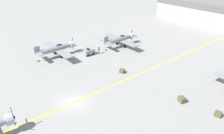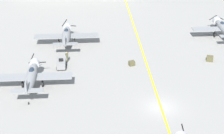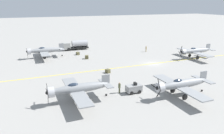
% 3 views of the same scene
% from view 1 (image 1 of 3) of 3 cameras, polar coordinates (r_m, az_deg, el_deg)
% --- Properties ---
extents(ground_plane, '(400.00, 400.00, 0.00)m').
position_cam_1_polar(ground_plane, '(36.22, -10.16, -9.15)').
color(ground_plane, gray).
extents(taxiway_stripe, '(0.30, 160.00, 0.01)m').
position_cam_1_polar(taxiway_stripe, '(36.22, -10.16, -9.15)').
color(taxiway_stripe, yellow).
rests_on(taxiway_stripe, ground).
extents(airplane_far_left, '(12.00, 9.98, 3.65)m').
position_cam_1_polar(airplane_far_left, '(56.94, 2.07, 7.27)').
color(airplane_far_left, gray).
rests_on(airplane_far_left, ground).
extents(airplane_mid_left, '(12.00, 9.98, 3.65)m').
position_cam_1_polar(airplane_mid_left, '(52.46, -14.36, 4.69)').
color(airplane_mid_left, gray).
rests_on(airplane_mid_left, ground).
extents(tow_tractor, '(1.57, 2.60, 1.79)m').
position_cam_1_polar(tow_tractor, '(52.46, -6.01, 3.96)').
color(tow_tractor, gray).
rests_on(tow_tractor, ground).
extents(ground_crew_inspecting, '(0.41, 0.41, 1.86)m').
position_cam_1_polar(ground_crew_inspecting, '(52.87, -3.47, 4.51)').
color(ground_crew_inspecting, '#515638').
rests_on(ground_crew_inspecting, ground).
extents(supply_crate_by_tanker, '(1.16, 1.06, 0.79)m').
position_cam_1_polar(supply_crate_by_tanker, '(44.20, 2.67, -1.04)').
color(supply_crate_by_tanker, brown).
rests_on(supply_crate_by_tanker, ground).
extents(supply_crate_mid_lane, '(1.09, 0.96, 0.79)m').
position_cam_1_polar(supply_crate_mid_lane, '(36.29, 25.98, -10.99)').
color(supply_crate_mid_lane, brown).
rests_on(supply_crate_mid_lane, ground).
extents(supply_crate_outboard, '(1.33, 1.21, 0.92)m').
position_cam_1_polar(supply_crate_outboard, '(37.29, 17.79, -8.13)').
color(supply_crate_outboard, brown).
rests_on(supply_crate_outboard, ground).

